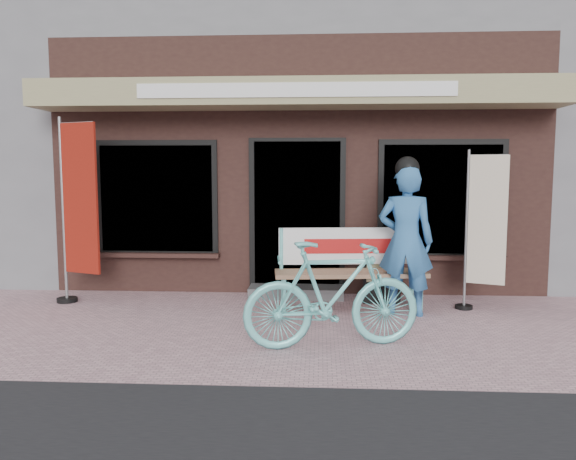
# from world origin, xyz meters

# --- Properties ---
(ground) EXTENTS (70.00, 70.00, 0.00)m
(ground) POSITION_xyz_m (0.00, 0.00, 0.00)
(ground) COLOR #C5969F
(ground) RESTS_ON ground
(storefront) EXTENTS (7.00, 6.77, 6.00)m
(storefront) POSITION_xyz_m (0.00, 4.96, 2.99)
(storefront) COLOR black
(storefront) RESTS_ON ground
(bench) EXTENTS (1.92, 0.68, 1.02)m
(bench) POSITION_xyz_m (0.70, 1.16, 0.60)
(bench) COLOR #6CD3D0
(bench) RESTS_ON ground
(person) EXTENTS (0.73, 0.54, 1.92)m
(person) POSITION_xyz_m (1.36, 0.91, 0.94)
(person) COLOR #306BA8
(person) RESTS_ON ground
(bicycle) EXTENTS (1.84, 0.88, 1.07)m
(bicycle) POSITION_xyz_m (0.45, -0.43, 0.53)
(bicycle) COLOR #6CD3D0
(bicycle) RESTS_ON ground
(nobori_red) EXTENTS (0.72, 0.39, 2.44)m
(nobori_red) POSITION_xyz_m (-2.82, 1.21, 1.26)
(nobori_red) COLOR gray
(nobori_red) RESTS_ON ground
(nobori_cream) EXTENTS (0.59, 0.33, 2.01)m
(nobori_cream) POSITION_xyz_m (2.35, 1.15, 1.04)
(nobori_cream) COLOR gray
(nobori_cream) RESTS_ON ground
(menu_stand) EXTENTS (0.49, 0.12, 0.98)m
(menu_stand) POSITION_xyz_m (1.14, 1.45, 0.50)
(menu_stand) COLOR black
(menu_stand) RESTS_ON ground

